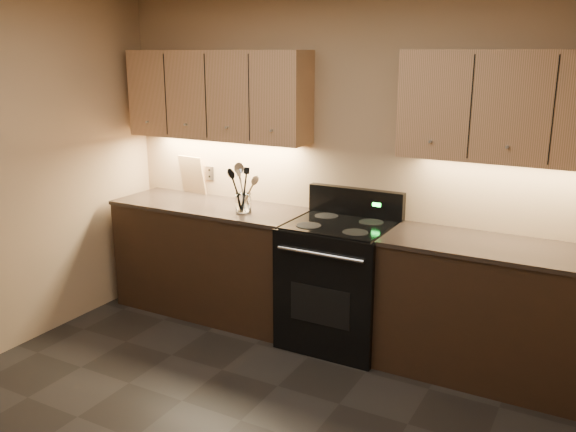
% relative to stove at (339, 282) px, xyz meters
% --- Properties ---
extents(wall_back, '(4.00, 0.04, 2.60)m').
position_rel_stove_xyz_m(wall_back, '(-0.08, 0.32, 0.82)').
color(wall_back, tan).
rests_on(wall_back, ground).
extents(counter_left, '(1.62, 0.62, 0.93)m').
position_rel_stove_xyz_m(counter_left, '(-1.18, 0.02, -0.01)').
color(counter_left, black).
rests_on(counter_left, ground).
extents(counter_right, '(1.46, 0.62, 0.93)m').
position_rel_stove_xyz_m(counter_right, '(1.10, 0.02, -0.01)').
color(counter_right, black).
rests_on(counter_right, ground).
extents(stove, '(0.76, 0.68, 1.14)m').
position_rel_stove_xyz_m(stove, '(0.00, 0.00, 0.00)').
color(stove, black).
rests_on(stove, ground).
extents(upper_cab_left, '(1.60, 0.30, 0.70)m').
position_rel_stove_xyz_m(upper_cab_left, '(-1.18, 0.17, 1.32)').
color(upper_cab_left, tan).
rests_on(upper_cab_left, wall_back).
extents(upper_cab_right, '(1.44, 0.30, 0.70)m').
position_rel_stove_xyz_m(upper_cab_right, '(1.10, 0.17, 1.32)').
color(upper_cab_right, tan).
rests_on(upper_cab_right, wall_back).
extents(outlet_plate, '(0.08, 0.01, 0.12)m').
position_rel_stove_xyz_m(outlet_plate, '(-1.38, 0.31, 0.64)').
color(outlet_plate, '#B2B5BA').
rests_on(outlet_plate, wall_back).
extents(utensil_crock, '(0.14, 0.14, 0.15)m').
position_rel_stove_xyz_m(utensil_crock, '(-0.80, -0.06, 0.52)').
color(utensil_crock, white).
rests_on(utensil_crock, counter_left).
extents(cutting_board, '(0.27, 0.11, 0.33)m').
position_rel_stove_xyz_m(cutting_board, '(-1.55, 0.28, 0.62)').
color(cutting_board, tan).
rests_on(cutting_board, counter_left).
extents(wooden_spoon, '(0.17, 0.13, 0.30)m').
position_rel_stove_xyz_m(wooden_spoon, '(-0.83, -0.06, 0.61)').
color(wooden_spoon, tan).
rests_on(wooden_spoon, utensil_crock).
extents(black_spoon, '(0.09, 0.19, 0.36)m').
position_rel_stove_xyz_m(black_spoon, '(-0.81, -0.05, 0.65)').
color(black_spoon, black).
rests_on(black_spoon, utensil_crock).
extents(black_turner, '(0.11, 0.17, 0.36)m').
position_rel_stove_xyz_m(black_turner, '(-0.79, -0.09, 0.64)').
color(black_turner, black).
rests_on(black_turner, utensil_crock).
extents(steel_spatula, '(0.20, 0.11, 0.35)m').
position_rel_stove_xyz_m(steel_spatula, '(-0.77, -0.04, 0.64)').
color(steel_spatula, silver).
rests_on(steel_spatula, utensil_crock).
extents(steel_skimmer, '(0.18, 0.15, 0.38)m').
position_rel_stove_xyz_m(steel_skimmer, '(-0.78, -0.07, 0.65)').
color(steel_skimmer, silver).
rests_on(steel_skimmer, utensil_crock).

